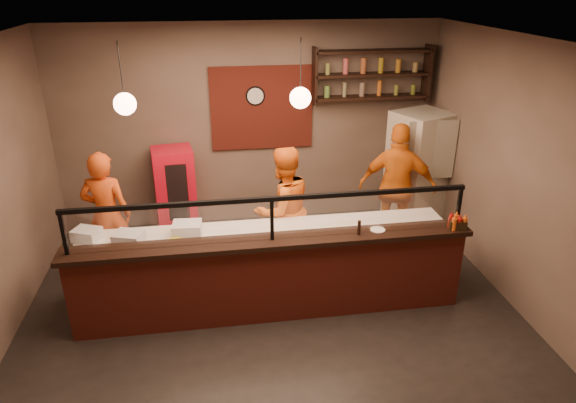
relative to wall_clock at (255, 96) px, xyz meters
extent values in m
plane|color=black|center=(-0.10, -2.46, -2.10)|extent=(6.00, 6.00, 0.00)
plane|color=#332B27|center=(-0.10, -2.46, 1.10)|extent=(6.00, 6.00, 0.00)
plane|color=#736154|center=(-0.10, 0.04, -0.50)|extent=(6.00, 0.00, 6.00)
plane|color=#736154|center=(2.90, -2.46, -0.50)|extent=(0.00, 5.00, 5.00)
plane|color=#736154|center=(-0.10, -4.96, -0.50)|extent=(6.00, 0.00, 6.00)
cube|color=maroon|center=(0.10, 0.01, -0.20)|extent=(1.60, 0.04, 1.30)
cube|color=maroon|center=(-0.10, -2.76, -1.60)|extent=(4.60, 0.25, 1.00)
cube|color=black|center=(-0.10, -2.76, -1.07)|extent=(4.70, 0.37, 0.06)
cube|color=gray|center=(-0.10, -2.26, -1.68)|extent=(4.60, 0.75, 0.85)
cube|color=white|center=(-0.10, -2.26, -1.23)|extent=(4.60, 0.75, 0.05)
cube|color=white|center=(-0.10, -2.76, -0.79)|extent=(4.40, 0.02, 0.50)
cube|color=black|center=(-0.10, -2.76, -0.54)|extent=(4.50, 0.05, 0.05)
cube|color=black|center=(-2.32, -2.76, -0.79)|extent=(0.04, 0.04, 0.50)
cube|color=black|center=(-0.10, -2.76, -0.79)|extent=(0.04, 0.04, 0.50)
cube|color=black|center=(2.12, -2.76, -0.79)|extent=(0.04, 0.04, 0.50)
cube|color=black|center=(1.80, -0.14, -0.05)|extent=(1.80, 0.28, 0.04)
cube|color=black|center=(1.80, -0.14, 0.30)|extent=(1.80, 0.28, 0.04)
cube|color=black|center=(1.80, -0.14, 0.65)|extent=(1.80, 0.28, 0.04)
cube|color=black|center=(0.90, -0.14, 0.30)|extent=(0.04, 0.28, 0.85)
cube|color=black|center=(2.70, -0.14, 0.30)|extent=(0.04, 0.28, 0.85)
cylinder|color=black|center=(0.00, 0.00, 0.00)|extent=(0.30, 0.04, 0.30)
cylinder|color=black|center=(-1.60, -2.26, 0.80)|extent=(0.01, 0.01, 0.60)
sphere|color=#FFB88C|center=(-1.60, -2.26, 0.45)|extent=(0.24, 0.24, 0.24)
cylinder|color=black|center=(0.30, -2.26, 0.80)|extent=(0.01, 0.01, 0.60)
sphere|color=#FFB88C|center=(0.30, -2.26, 0.45)|extent=(0.24, 0.24, 0.24)
imported|color=#DC4C14|center=(-2.15, -1.41, -1.22)|extent=(0.71, 0.52, 1.76)
imported|color=orange|center=(0.19, -1.63, -1.21)|extent=(1.06, 0.97, 1.78)
imported|color=orange|center=(1.95, -1.23, -1.15)|extent=(1.21, 0.82, 1.91)
cube|color=beige|center=(2.50, -0.67, -1.15)|extent=(1.02, 0.99, 1.91)
cube|color=red|center=(-1.32, -0.31, -1.40)|extent=(0.67, 0.63, 1.41)
cylinder|color=beige|center=(0.81, -2.38, -1.19)|extent=(0.61, 0.61, 0.01)
cube|color=silver|center=(-2.25, -2.15, -1.12)|extent=(0.37, 0.34, 0.15)
cube|color=silver|center=(-1.07, -2.21, -1.11)|extent=(0.36, 0.30, 0.17)
cube|color=silver|center=(-1.74, -2.35, -1.12)|extent=(0.39, 0.35, 0.16)
cylinder|color=yellow|center=(-1.17, -2.33, -1.17)|extent=(0.37, 0.21, 0.06)
cube|color=black|center=(2.10, -2.82, -0.99)|extent=(0.22, 0.19, 0.11)
cylinder|color=black|center=(0.90, -2.80, -0.95)|extent=(0.05, 0.05, 0.18)
cylinder|color=silver|center=(1.16, -2.73, -1.03)|extent=(0.18, 0.18, 0.01)
camera|label=1|loc=(-0.72, -7.88, 1.71)|focal=32.00mm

